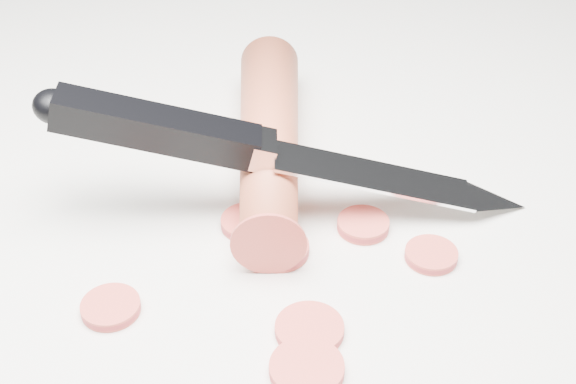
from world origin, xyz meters
TOP-DOWN VIEW (x-y plane):
  - ground at (0.00, 0.00)m, footprint 2.40×2.40m
  - carrot at (0.07, 0.05)m, footprint 0.15×0.19m
  - carrot_slice_0 at (-0.02, -0.11)m, footprint 0.04×0.04m
  - carrot_slice_2 at (0.02, 0.01)m, footprint 0.03×0.03m
  - carrot_slice_3 at (0.02, -0.03)m, footprint 0.04×0.04m
  - carrot_slice_4 at (0.08, -0.04)m, footprint 0.03×0.03m
  - carrot_slice_5 at (-0.08, -0.01)m, footprint 0.03×0.03m
  - carrot_slice_6 at (0.00, -0.09)m, footprint 0.04×0.04m
  - carrot_slice_7 at (0.09, -0.08)m, footprint 0.03×0.03m
  - kitchen_knife at (0.05, 0.01)m, footprint 0.27×0.19m

SIDE VIEW (x-z plane):
  - ground at x=0.00m, z-range 0.00..0.00m
  - carrot_slice_6 at x=0.00m, z-range 0.00..0.01m
  - carrot_slice_7 at x=0.09m, z-range 0.00..0.01m
  - carrot_slice_5 at x=-0.08m, z-range 0.00..0.01m
  - carrot_slice_2 at x=0.02m, z-range 0.00..0.01m
  - carrot_slice_0 at x=-0.02m, z-range 0.00..0.01m
  - carrot_slice_4 at x=0.08m, z-range 0.00..0.01m
  - carrot_slice_3 at x=0.02m, z-range 0.00..0.01m
  - carrot at x=0.07m, z-range 0.00..0.04m
  - kitchen_knife at x=0.05m, z-range 0.00..0.09m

